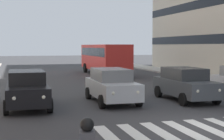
% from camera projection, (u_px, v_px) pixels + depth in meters
% --- Properties ---
extents(ground_plane, '(180.00, 180.00, 0.00)m').
position_uv_depth(ground_plane, '(208.00, 128.00, 11.65)').
color(ground_plane, '#38383A').
extents(crosswalk_markings, '(7.65, 2.80, 0.01)m').
position_uv_depth(crosswalk_markings, '(208.00, 128.00, 11.65)').
color(crosswalk_markings, silver).
rests_on(crosswalk_markings, ground_plane).
extents(car_1, '(2.02, 4.44, 1.72)m').
position_uv_depth(car_1, '(185.00, 84.00, 17.58)').
color(car_1, '#474C51').
rests_on(car_1, ground_plane).
extents(car_2, '(2.02, 4.44, 1.72)m').
position_uv_depth(car_2, '(112.00, 85.00, 16.91)').
color(car_2, '#B2B7BC').
rests_on(car_2, ground_plane).
extents(car_3, '(2.02, 4.44, 1.72)m').
position_uv_depth(car_3, '(27.00, 89.00, 15.47)').
color(car_3, black).
rests_on(car_3, ground_plane).
extents(bus_behind_traffic, '(2.78, 10.50, 3.00)m').
position_uv_depth(bus_behind_traffic, '(104.00, 56.00, 33.39)').
color(bus_behind_traffic, red).
rests_on(bus_behind_traffic, ground_plane).
extents(traffic_light_gantry, '(4.09, 0.36, 5.50)m').
position_uv_depth(traffic_light_gantry, '(0.00, 18.00, 9.74)').
color(traffic_light_gantry, '#AD991E').
rests_on(traffic_light_gantry, ground_plane).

